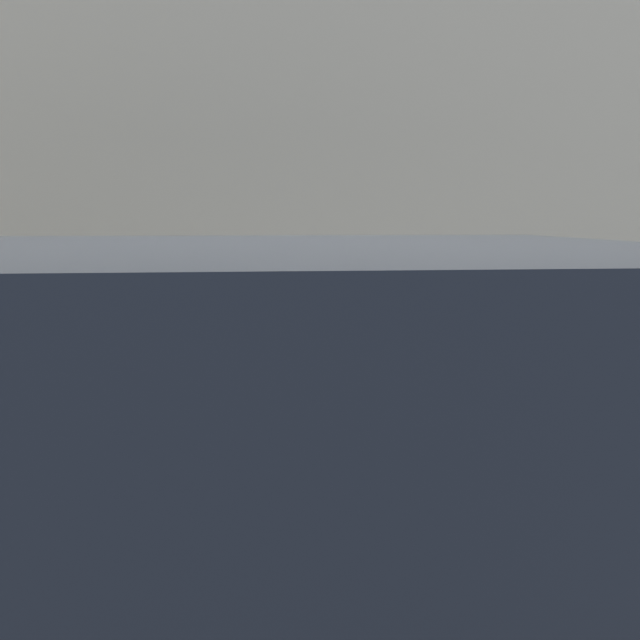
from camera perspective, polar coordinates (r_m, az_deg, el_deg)
sidewalk at (r=4.63m, az=-5.98°, el=-12.13°), size 24.00×2.80×0.13m
building_facade at (r=6.44m, az=-5.70°, el=21.30°), size 24.00×0.30×6.19m
parking_meter at (r=3.20m, az=0.00°, el=-0.93°), size 0.21×0.15×1.52m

